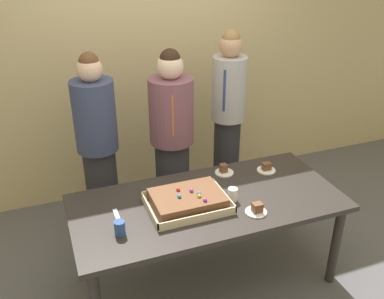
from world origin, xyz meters
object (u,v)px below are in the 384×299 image
Objects in this scene: party_table at (208,209)px; drink_cup_nearest at (120,228)px; drink_cup_middle at (233,195)px; plated_slice_near_left at (257,210)px; person_serving_front at (172,140)px; plated_slice_far_left at (224,171)px; person_green_shirt_behind at (98,148)px; plated_slice_near_right at (266,168)px; person_striped_tie_right at (228,118)px; cake_server_utensil at (118,217)px; sheet_cake at (188,201)px.

drink_cup_nearest is at bearing -166.29° from party_table.
drink_cup_middle is at bearing -21.27° from party_table.
plated_slice_near_left is 0.22m from drink_cup_middle.
person_serving_front is at bearing 89.83° from party_table.
person_green_shirt_behind reaches higher than plated_slice_far_left.
person_striped_tie_right is (-0.01, 0.73, 0.16)m from plated_slice_near_right.
cake_server_utensil is 1.03m from person_serving_front.
person_green_shirt_behind is (0.03, 0.84, 0.13)m from cake_server_utensil.
plated_slice_far_left is 1.50× the size of drink_cup_nearest.
drink_cup_nearest is 1.02m from person_green_shirt_behind.
cake_server_utensil is at bearing -161.97° from plated_slice_far_left.
sheet_cake reaches higher than plated_slice_near_right.
person_striped_tie_right reaches higher than person_serving_front.
sheet_cake is at bearing 0.00° from person_green_shirt_behind.
cake_server_utensil is 0.85m from person_green_shirt_behind.
drink_cup_middle is 1.12m from person_striped_tie_right.
plated_slice_far_left reaches higher than plated_slice_near_right.
plated_slice_near_right reaches higher than cake_server_utensil.
plated_slice_far_left is at bearing 27.16° from drink_cup_nearest.
plated_slice_far_left is 0.09× the size of person_serving_front.
sheet_cake is 0.34× the size of person_serving_front.
plated_slice_near_left is at bearing -125.81° from plated_slice_near_right.
drink_cup_nearest is at bearing -23.40° from person_serving_front.
person_green_shirt_behind reaches higher than party_table.
plated_slice_far_left is (-0.34, 0.09, 0.00)m from plated_slice_near_right.
cake_server_utensil is 1.58m from person_striped_tie_right.
drink_cup_middle is 0.06× the size of person_green_shirt_behind.
person_striped_tie_right is (1.23, 0.11, 0.05)m from person_green_shirt_behind.
person_green_shirt_behind is at bearing -82.78° from person_serving_front.
person_green_shirt_behind reaches higher than sheet_cake.
drink_cup_nearest reaches higher than plated_slice_near_left.
person_green_shirt_behind is (-0.46, 0.88, 0.08)m from sheet_cake.
person_striped_tie_right reaches higher than sheet_cake.
drink_cup_nearest is at bearing -162.76° from plated_slice_near_right.
person_striped_tie_right is (0.60, 0.15, 0.06)m from person_serving_front.
sheet_cake reaches higher than drink_cup_nearest.
plated_slice_far_left is (0.43, 0.34, -0.03)m from sheet_cake.
party_table is 3.47× the size of sheet_cake.
person_green_shirt_behind is at bearing 126.14° from party_table.
cake_server_utensil is (-0.81, 0.08, -0.05)m from drink_cup_middle.
person_serving_front is 0.96× the size of person_striped_tie_right.
person_striped_tie_right is at bearing 67.16° from person_green_shirt_behind.
plated_slice_near_left is 0.09× the size of person_serving_front.
person_striped_tie_right reaches higher than cake_server_utensil.
plated_slice_near_left is at bearing -29.80° from sheet_cake.
plated_slice_near_left is at bearing -5.82° from drink_cup_nearest.
sheet_cake is 3.74× the size of plated_slice_far_left.
plated_slice_near_left is 0.58m from plated_slice_far_left.
person_serving_front is (0.65, 0.79, 0.11)m from cake_server_utensil.
cake_server_utensil is at bearing 162.89° from plated_slice_near_left.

